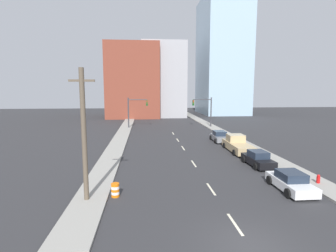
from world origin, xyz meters
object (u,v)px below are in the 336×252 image
fire_hydrant (318,180)px  traffic_barrel (115,190)px  sedan_white (291,182)px  pickup_truck_tan (237,145)px  utility_pole_left_near (84,135)px  traffic_signal_right (206,108)px  traffic_signal_left (134,109)px  sedan_gray (219,137)px  sedan_black (258,159)px

fire_hydrant → traffic_barrel: bearing=-176.8°
sedan_white → pickup_truck_tan: pickup_truck_tan is taller
utility_pole_left_near → sedan_white: utility_pole_left_near is taller
fire_hydrant → sedan_white: sedan_white is taller
traffic_signal_right → sedan_white: 33.68m
traffic_signal_left → traffic_signal_right: (14.10, 0.00, 0.00)m
traffic_signal_right → sedan_gray: size_ratio=1.34×
traffic_signal_right → pickup_truck_tan: 21.13m
traffic_signal_right → utility_pole_left_near: (-15.97, -34.15, 0.62)m
traffic_signal_left → traffic_signal_right: bearing=0.0°
utility_pole_left_near → sedan_black: utility_pole_left_near is taller
traffic_barrel → pickup_truck_tan: size_ratio=0.15×
fire_hydrant → sedan_gray: (-2.61, 17.94, 0.28)m
traffic_signal_left → sedan_gray: (12.72, -14.71, -3.14)m
traffic_barrel → sedan_black: bearing=26.0°
traffic_barrel → sedan_white: 12.66m
traffic_signal_left → sedan_black: (12.92, -27.17, -3.16)m
fire_hydrant → sedan_black: sedan_black is taller
traffic_signal_right → pickup_truck_tan: traffic_signal_right is taller
utility_pole_left_near → sedan_gray: size_ratio=1.95×
traffic_signal_right → sedan_gray: 15.10m
traffic_signal_right → pickup_truck_tan: (-0.97, -20.89, -3.05)m
fire_hydrant → sedan_white: 2.88m
sedan_gray → fire_hydrant: bearing=-80.9°
utility_pole_left_near → pickup_truck_tan: 20.36m
sedan_black → sedan_gray: sedan_gray is taller
sedan_white → sedan_gray: size_ratio=0.97×
utility_pole_left_near → traffic_barrel: 4.41m
sedan_white → pickup_truck_tan: (0.56, 12.60, 0.14)m
sedan_gray → traffic_signal_left: bearing=131.7°
fire_hydrant → sedan_gray: sedan_gray is taller
traffic_barrel → pickup_truck_tan: pickup_truck_tan is taller
sedan_gray → traffic_barrel: bearing=-123.4°
traffic_barrel → pickup_truck_tan: bearing=43.7°
traffic_barrel → pickup_truck_tan: 18.28m
traffic_signal_left → fire_hydrant: 36.22m
utility_pole_left_near → sedan_white: size_ratio=2.00×
traffic_barrel → sedan_white: (12.65, 0.02, 0.17)m
sedan_black → sedan_gray: 12.46m
sedan_black → pickup_truck_tan: size_ratio=0.68×
traffic_barrel → traffic_signal_left: bearing=89.9°
sedan_black → sedan_gray: (-0.20, 12.46, 0.02)m
sedan_white → pickup_truck_tan: bearing=87.8°
traffic_signal_right → sedan_gray: (-1.39, -14.71, -3.14)m
fire_hydrant → sedan_white: size_ratio=0.19×
traffic_signal_right → sedan_black: bearing=-92.5°
fire_hydrant → sedan_black: 5.99m
sedan_white → fire_hydrant: bearing=17.5°
sedan_black → traffic_barrel: bearing=-156.3°
traffic_signal_left → sedan_white: 35.92m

